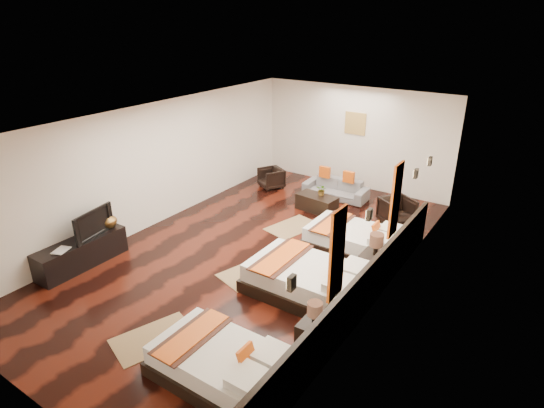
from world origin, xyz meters
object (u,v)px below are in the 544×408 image
Objects in this scene: sofa at (336,189)px; armchair_left at (271,178)px; figurine at (108,219)px; armchair_right at (397,211)px; bed_near at (222,364)px; book at (56,250)px; bed_mid at (310,280)px; nightstand_a at (314,333)px; bed_far at (355,239)px; tv at (90,223)px; nightstand_b at (374,264)px; coffee_table at (317,203)px; tv_console at (82,253)px; table_plant at (322,190)px.

sofa is 1.88m from armchair_left.
figurine is 6.41m from armchair_right.
bed_near reaches higher than armchair_right.
sofa is 2.04m from armchair_right.
bed_mid is at bearing 26.76° from book.
bed_near is 1.11× the size of sofa.
bed_far is at bearing 103.48° from nightstand_a.
armchair_right is at bearing 24.45° from armchair_left.
tv reaches higher than armchair_right.
tv is (-4.90, -2.44, 0.50)m from nightstand_b.
figurine is at bearing -68.86° from armchair_left.
book is 5.98m from coffee_table.
bed_far is 2.80× the size of armchair_right.
coffee_table is (-2.40, 2.21, -0.13)m from nightstand_b.
armchair_left is (-3.50, 3.97, -0.00)m from bed_mid.
tv_console is at bearing -90.00° from figurine.
tv_console is 1.05× the size of sofa.
armchair_left is at bearing 118.71° from bed_near.
tv_console is 6.48m from sofa.
nightstand_b is 2.59× the size of figurine.
bed_near is at bearing -32.01° from armchair_left.
tv_console is at bearing 90.00° from book.
nightstand_a is at bearing -21.46° from armchair_left.
table_plant reaches higher than coffee_table.
nightstand_a is 4.96m from tv_console.
bed_mid is 3.71m from table_plant.
armchair_left is at bearing 117.97° from armchair_right.
bed_near is at bearing -78.18° from sofa.
book reaches higher than tv_console.
nightstand_a is at bearing -63.16° from table_plant.
bed_near is at bearing -102.20° from nightstand_b.
figurine is 0.21× the size of sofa.
bed_far is at bearing -42.72° from table_plant.
tv_console is 2.58× the size of armchair_right.
bed_far is at bearing -39.66° from coffee_table.
bed_near is 1.93× the size of tv.
tv is (-4.89, -0.15, 0.54)m from nightstand_a.
armchair_right is at bearing 85.85° from bed_mid.
coffee_table is (-0.00, -1.05, -0.05)m from sofa.
bed_mid is at bearing -63.21° from coffee_table.
nightstand_a is 5.03m from book.
bed_mid is at bearing 89.91° from bed_near.
coffee_table is (2.54, 4.91, -0.08)m from tv_console.
book is at bearing -136.18° from bed_far.
nightstand_a is 0.83× the size of coffee_table.
armchair_right is 0.70× the size of coffee_table.
tv is at bearing -153.54° from nightstand_b.
nightstand_b is (0.75, 1.07, 0.05)m from bed_mid.
nightstand_b is at bearing -42.62° from coffee_table.
bed_near is 1.05× the size of tv_console.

